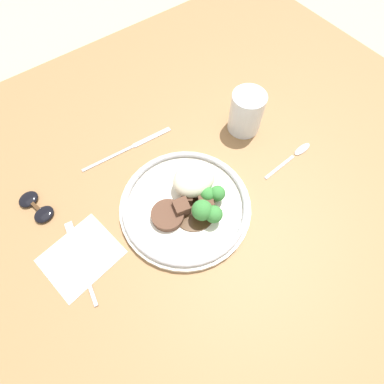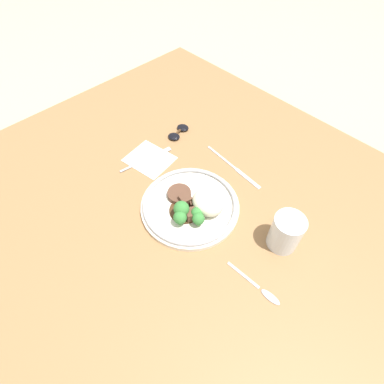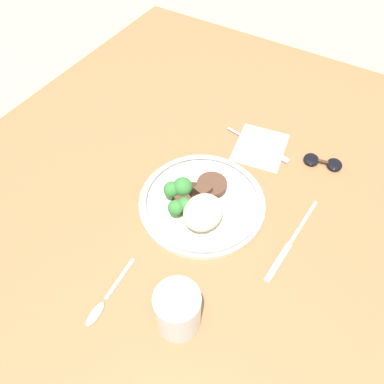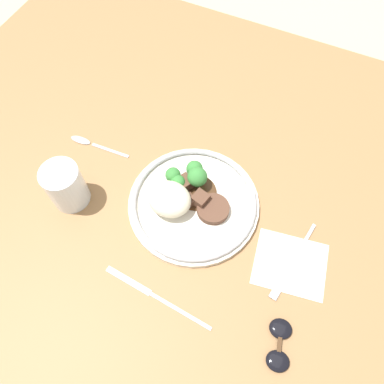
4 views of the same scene
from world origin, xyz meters
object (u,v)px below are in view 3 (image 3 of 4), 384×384
at_px(juice_glass, 178,312).
at_px(knife, 291,242).
at_px(plate, 201,202).
at_px(spoon, 102,305).
at_px(sunglasses, 323,162).
at_px(fork, 263,148).

relative_size(juice_glass, knife, 0.45).
bearing_deg(plate, spoon, -8.78).
distance_m(knife, sunglasses, 0.25).
distance_m(plate, spoon, 0.29).
relative_size(juice_glass, fork, 0.56).
distance_m(fork, sunglasses, 0.15).
distance_m(plate, fork, 0.24).
distance_m(knife, spoon, 0.40).
height_order(juice_glass, sunglasses, juice_glass).
distance_m(juice_glass, sunglasses, 0.51).
bearing_deg(fork, knife, -44.17).
bearing_deg(plate, fork, 169.63).
bearing_deg(spoon, sunglasses, 153.97).
relative_size(plate, juice_glass, 2.69).
xyz_separation_m(juice_glass, spoon, (0.05, -0.14, -0.04)).
height_order(juice_glass, spoon, juice_glass).
xyz_separation_m(juice_glass, sunglasses, (-0.50, 0.10, -0.04)).
height_order(plate, spoon, plate).
height_order(fork, spoon, same).
bearing_deg(spoon, juice_glass, 106.20).
xyz_separation_m(fork, knife, (0.22, 0.16, -0.00)).
xyz_separation_m(fork, sunglasses, (-0.03, 0.15, 0.00)).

